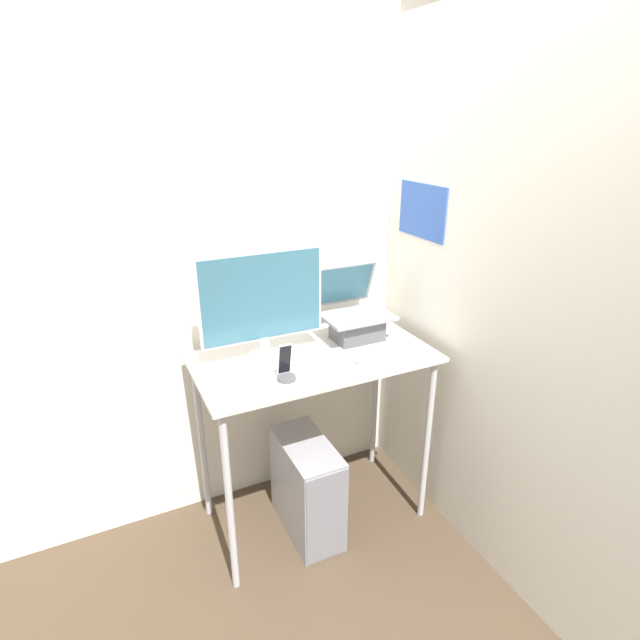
{
  "coord_description": "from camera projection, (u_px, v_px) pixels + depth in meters",
  "views": [
    {
      "loc": [
        -0.9,
        -1.65,
        2.04
      ],
      "look_at": [
        0.03,
        0.3,
        1.15
      ],
      "focal_mm": 28.0,
      "sensor_mm": 36.0,
      "label": 1
    }
  ],
  "objects": [
    {
      "name": "laptop",
      "position": [
        355.0,
        320.0,
        2.56
      ],
      "size": [
        0.35,
        0.33,
        0.37
      ],
      "color": "#4C4C51",
      "rests_on": "desk"
    },
    {
      "name": "cell_phone",
      "position": [
        286.0,
        370.0,
        2.17
      ],
      "size": [
        0.08,
        0.08,
        0.17
      ],
      "color": "#4C4C51",
      "rests_on": "desk"
    },
    {
      "name": "desk",
      "position": [
        314.0,
        378.0,
        2.45
      ],
      "size": [
        1.14,
        0.61,
        0.97
      ],
      "color": "beige",
      "rests_on": "ground_plane"
    },
    {
      "name": "ground_plane",
      "position": [
        340.0,
        553.0,
        2.51
      ],
      "size": [
        12.0,
        12.0,
        0.0
      ],
      "primitive_type": "plane",
      "color": "#473828"
    },
    {
      "name": "keyboard",
      "position": [
        326.0,
        368.0,
        2.27
      ],
      "size": [
        0.24,
        0.09,
        0.02
      ],
      "color": "white",
      "rests_on": "desk"
    },
    {
      "name": "computer_tower",
      "position": [
        307.0,
        487.0,
        2.58
      ],
      "size": [
        0.23,
        0.48,
        0.53
      ],
      "color": "gray",
      "rests_on": "ground_plane"
    },
    {
      "name": "mouse",
      "position": [
        357.0,
        360.0,
        2.33
      ],
      "size": [
        0.03,
        0.05,
        0.02
      ],
      "color": "white",
      "rests_on": "desk"
    },
    {
      "name": "wall_side_right",
      "position": [
        471.0,
        291.0,
        2.29
      ],
      "size": [
        0.06,
        6.0,
        2.6
      ],
      "color": "silver",
      "rests_on": "ground_plane"
    },
    {
      "name": "wall_back",
      "position": [
        282.0,
        270.0,
        2.6
      ],
      "size": [
        6.0,
        0.05,
        2.6
      ],
      "color": "silver",
      "rests_on": "ground_plane"
    },
    {
      "name": "monitor",
      "position": [
        262.0,
        303.0,
        2.29
      ],
      "size": [
        0.59,
        0.15,
        0.52
      ],
      "color": "silver",
      "rests_on": "desk"
    }
  ]
}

